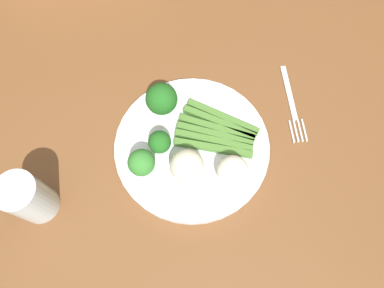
{
  "coord_description": "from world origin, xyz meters",
  "views": [
    {
      "loc": [
        0.03,
        0.22,
        1.36
      ],
      "look_at": [
        -0.02,
        -0.01,
        0.76
      ],
      "focal_mm": 33.51,
      "sensor_mm": 36.0,
      "label": 1
    }
  ],
  "objects": [
    {
      "name": "cauliflower_near_fork",
      "position": [
        -0.07,
        0.05,
        0.79
      ],
      "size": [
        0.05,
        0.05,
        0.05
      ],
      "primitive_type": "sphere",
      "color": "white",
      "rests_on": "plate"
    },
    {
      "name": "water_glass",
      "position": [
        0.26,
        0.04,
        0.8
      ],
      "size": [
        0.06,
        0.06,
        0.1
      ],
      "primitive_type": "cylinder",
      "color": "silver",
      "rests_on": "dining_table"
    },
    {
      "name": "chair",
      "position": [
        0.16,
        -0.6,
        0.5
      ],
      "size": [
        0.4,
        0.4,
        0.87
      ],
      "rotation": [
        0.0,
        0.0,
        -0.0
      ],
      "color": "#9E754C",
      "rests_on": "ground_plane"
    },
    {
      "name": "plate",
      "position": [
        -0.02,
        -0.01,
        0.75
      ],
      "size": [
        0.28,
        0.28,
        0.01
      ],
      "primitive_type": "cylinder",
      "color": "white",
      "rests_on": "dining_table"
    },
    {
      "name": "asparagus_bundle",
      "position": [
        -0.07,
        -0.03,
        0.77
      ],
      "size": [
        0.16,
        0.13,
        0.01
      ],
      "rotation": [
        0.0,
        0.0,
        5.82
      ],
      "color": "#47752D",
      "rests_on": "plate"
    },
    {
      "name": "broccoli_front_left",
      "position": [
        0.02,
        -0.09,
        0.8
      ],
      "size": [
        0.06,
        0.06,
        0.07
      ],
      "color": "#4C7F2B",
      "rests_on": "plate"
    },
    {
      "name": "cauliflower_back_right",
      "position": [
        0.0,
        0.03,
        0.79
      ],
      "size": [
        0.06,
        0.06,
        0.06
      ],
      "primitive_type": "sphere",
      "color": "beige",
      "rests_on": "plate"
    },
    {
      "name": "dining_table",
      "position": [
        0.0,
        0.0,
        0.64
      ],
      "size": [
        1.18,
        0.93,
        0.74
      ],
      "color": "brown",
      "rests_on": "ground_plane"
    },
    {
      "name": "broccoli_front",
      "position": [
        0.04,
        -0.02,
        0.79
      ],
      "size": [
        0.04,
        0.04,
        0.05
      ],
      "color": "#4C7F2B",
      "rests_on": "plate"
    },
    {
      "name": "ground_plane",
      "position": [
        0.0,
        0.0,
        -0.01
      ],
      "size": [
        6.0,
        6.0,
        0.02
      ],
      "primitive_type": "cube",
      "color": "tan"
    },
    {
      "name": "fork",
      "position": [
        -0.22,
        -0.07,
        0.75
      ],
      "size": [
        0.03,
        0.17,
        0.0
      ],
      "rotation": [
        0.0,
        0.0,
        1.5
      ],
      "color": "silver",
      "rests_on": "dining_table"
    },
    {
      "name": "broccoli_near_center",
      "position": [
        0.07,
        0.01,
        0.79
      ],
      "size": [
        0.05,
        0.05,
        0.06
      ],
      "color": "#609E3D",
      "rests_on": "plate"
    }
  ]
}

